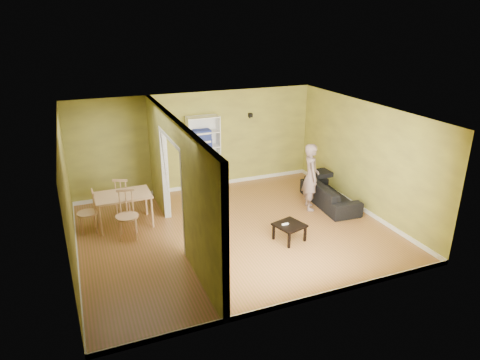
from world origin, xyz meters
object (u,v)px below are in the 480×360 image
(person, at_px, (311,171))
(coffee_table, at_px, (290,227))
(chair_far, at_px, (124,196))
(sofa, at_px, (330,191))
(chair_near, at_px, (127,215))
(dining_table, at_px, (123,198))
(bookshelf, at_px, (203,153))
(chair_left, at_px, (87,212))

(person, height_order, coffee_table, person)
(chair_far, bearing_deg, person, -174.83)
(sofa, bearing_deg, chair_near, 92.50)
(sofa, height_order, dining_table, dining_table)
(bookshelf, distance_m, chair_far, 2.43)
(dining_table, relative_size, chair_far, 1.25)
(coffee_table, height_order, chair_far, chair_far)
(coffee_table, xyz_separation_m, chair_far, (-3.01, 2.55, 0.16))
(sofa, bearing_deg, bookshelf, 54.36)
(chair_left, distance_m, chair_near, 0.96)
(dining_table, bearing_deg, bookshelf, 31.63)
(coffee_table, height_order, chair_left, chair_left)
(chair_left, distance_m, chair_far, 1.03)
(person, relative_size, bookshelf, 0.95)
(dining_table, bearing_deg, person, -9.83)
(person, height_order, chair_near, person)
(bookshelf, xyz_separation_m, dining_table, (-2.29, -1.41, -0.34))
(person, height_order, chair_left, person)
(coffee_table, relative_size, dining_table, 0.47)
(person, distance_m, chair_near, 4.34)
(person, height_order, bookshelf, bookshelf)
(person, xyz_separation_m, chair_left, (-5.07, 0.72, -0.49))
(coffee_table, bearing_deg, dining_table, 147.17)
(person, bearing_deg, coffee_table, 153.29)
(chair_near, distance_m, chair_far, 1.17)
(bookshelf, bearing_deg, dining_table, -148.37)
(dining_table, height_order, chair_left, chair_left)
(sofa, height_order, chair_near, chair_near)
(chair_near, xyz_separation_m, chair_far, (0.09, 1.17, -0.04))
(bookshelf, bearing_deg, chair_near, -138.82)
(coffee_table, relative_size, chair_left, 0.59)
(bookshelf, bearing_deg, coffee_table, -76.78)
(person, relative_size, coffee_table, 3.45)
(chair_near, bearing_deg, chair_left, 152.99)
(coffee_table, bearing_deg, chair_far, 139.71)
(bookshelf, bearing_deg, chair_far, -159.11)
(chair_far, bearing_deg, dining_table, 105.04)
(chair_near, bearing_deg, sofa, 8.86)
(sofa, distance_m, bookshelf, 3.43)
(sofa, relative_size, chair_far, 1.98)
(bookshelf, distance_m, chair_near, 3.10)
(chair_left, xyz_separation_m, chair_far, (0.85, 0.59, 0.01))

